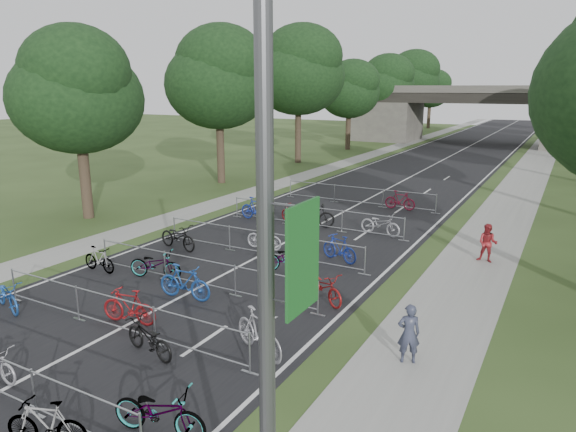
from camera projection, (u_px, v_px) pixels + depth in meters
name	position (u px, v px, depth m)	size (l,w,h in m)	color
road	(447.00, 158.00, 51.01)	(11.00, 140.00, 0.01)	black
sidewalk_right	(535.00, 163.00, 47.24)	(3.00, 140.00, 0.01)	gray
sidewalk_left	(375.00, 153.00, 54.54)	(2.00, 140.00, 0.01)	gray
lane_markings	(447.00, 158.00, 51.01)	(0.12, 140.00, 0.00)	silver
overpass_bridge	(476.00, 115.00, 62.87)	(31.00, 8.00, 7.05)	#4F4C47
lamppost	(269.00, 336.00, 5.34)	(0.61, 0.65, 8.21)	#4C4C51
tree_left_0	(77.00, 94.00, 25.91)	(6.72, 6.72, 10.25)	#33261C
tree_left_1	(219.00, 80.00, 35.89)	(7.56, 7.56, 11.53)	#33261C
tree_left_2	(299.00, 72.00, 45.86)	(8.40, 8.40, 12.81)	#33261C
tree_left_3	(350.00, 90.00, 56.43)	(6.72, 6.72, 10.25)	#33261C
tree_left_4	(385.00, 84.00, 66.41)	(7.56, 7.56, 11.53)	#33261C
tree_left_5	(412.00, 79.00, 76.38)	(8.40, 8.40, 12.81)	#33261C
tree_left_6	(431.00, 89.00, 86.96)	(6.72, 6.72, 10.25)	#33261C
barrier_row_2	(114.00, 314.00, 14.59)	(9.70, 0.08, 1.10)	gray
barrier_row_3	(199.00, 273.00, 17.81)	(9.70, 0.08, 1.10)	gray
barrier_row_4	(260.00, 243.00, 21.20)	(9.70, 0.08, 1.10)	gray
barrier_row_5	(313.00, 217.00, 25.44)	(9.70, 0.08, 1.10)	gray
barrier_row_6	(358.00, 196.00, 30.53)	(9.70, 0.08, 1.10)	gray
bike_6	(46.00, 424.00, 9.86)	(0.48, 1.69, 1.01)	gray
bike_7	(159.00, 412.00, 10.18)	(0.72, 2.08, 1.09)	gray
bike_8	(7.00, 295.00, 16.01)	(0.65, 1.87, 0.98)	#1D4EA0
bike_9	(129.00, 307.00, 15.06)	(0.51, 1.81, 1.09)	maroon
bike_10	(149.00, 338.00, 13.27)	(0.65, 1.86, 0.98)	black
bike_11	(259.00, 333.00, 13.31)	(0.57, 2.04, 1.22)	#96959C
bike_12	(99.00, 260.00, 19.36)	(0.46, 1.62, 0.97)	gray
bike_13	(155.00, 265.00, 18.67)	(0.71, 2.04, 1.07)	gray
bike_14	(185.00, 282.00, 16.82)	(0.55, 1.96, 1.18)	#1B4697
bike_15	(323.00, 287.00, 16.64)	(0.69, 1.97, 1.04)	maroon
bike_16	(178.00, 237.00, 22.05)	(0.74, 2.13, 1.12)	black
bike_17	(264.00, 238.00, 22.05)	(0.48, 1.71, 1.03)	#B9BAC2
bike_18	(289.00, 258.00, 19.41)	(0.72, 2.06, 1.08)	gray
bike_19	(339.00, 248.00, 20.52)	(0.51, 1.82, 1.09)	navy
bike_20	(256.00, 209.00, 26.86)	(0.57, 2.04, 1.22)	navy
bike_21	(292.00, 214.00, 26.40)	(0.62, 1.78, 0.94)	maroon
bike_22	(313.00, 216.00, 25.42)	(0.59, 2.10, 1.26)	black
bike_23	(380.00, 224.00, 24.21)	(0.71, 2.04, 1.07)	#9E9EA5
bike_27	(400.00, 201.00, 29.27)	(0.50, 1.78, 1.07)	maroon
pedestrian_a	(409.00, 334.00, 12.88)	(0.57, 0.38, 1.58)	#313549
pedestrian_b	(488.00, 243.00, 20.38)	(0.76, 0.59, 1.56)	maroon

